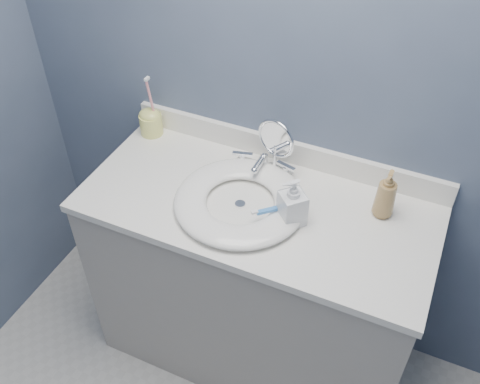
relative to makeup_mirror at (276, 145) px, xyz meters
The scene contains 12 objects.
back_wall 0.22m from the makeup_mirror, 83.89° to the left, with size 2.20×0.02×2.40m, color #47546B.
vanity_cabinet 0.61m from the makeup_mirror, 86.93° to the right, with size 1.20×0.55×0.85m, color #A49E96.
countertop 0.23m from the makeup_mirror, 86.93° to the right, with size 1.22×0.57×0.03m, color white.
backsplash 0.11m from the makeup_mirror, 82.97° to the left, with size 1.22×0.02×0.09m, color white.
basin 0.24m from the makeup_mirror, 100.67° to the right, with size 0.45×0.45×0.04m, color white, non-canonical shape.
drain 0.25m from the makeup_mirror, 100.67° to the right, with size 0.04×0.04×0.01m, color silver.
faucet 0.10m from the makeup_mirror, 157.86° to the right, with size 0.25×0.13×0.07m.
makeup_mirror is the anchor object (origin of this frame).
soap_bottle_amber 0.41m from the makeup_mirror, ahead, with size 0.07×0.07×0.18m, color #9F7C48.
soap_bottle_clear 0.26m from the makeup_mirror, 56.02° to the right, with size 0.08×0.08×0.18m, color silver.
toothbrush_holder 0.53m from the makeup_mirror, behind, with size 0.09×0.09×0.26m.
toothbrush_lying 0.25m from the makeup_mirror, 66.69° to the right, with size 0.14×0.13×0.02m.
Camera 1 is at (0.49, -0.25, 2.14)m, focal length 40.00 mm.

